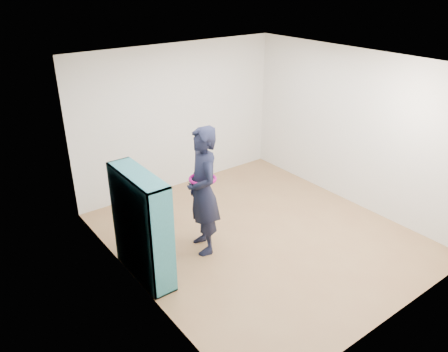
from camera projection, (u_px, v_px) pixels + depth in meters
floor at (259, 235)px, 6.70m from camera, size 4.50×4.50×0.00m
ceiling at (266, 63)px, 5.59m from camera, size 4.50×4.50×0.00m
wall_left at (133, 197)px, 5.06m from camera, size 0.02×4.50×2.60m
wall_right at (353, 129)px, 7.23m from camera, size 0.02×4.50×2.60m
wall_back at (179, 118)px, 7.77m from camera, size 4.00×0.02×2.60m
wall_front at (406, 224)px, 4.52m from camera, size 4.00×0.02×2.60m
bookshelf at (140, 228)px, 5.53m from camera, size 0.32×1.10×1.47m
person at (203, 191)px, 5.99m from camera, size 0.62×0.77×1.86m
smartphone at (190, 182)px, 5.96m from camera, size 0.04×0.09×0.13m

